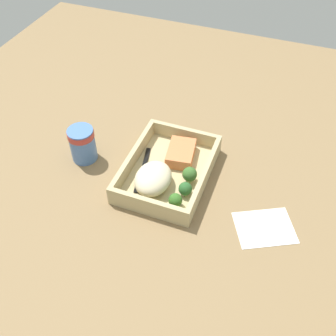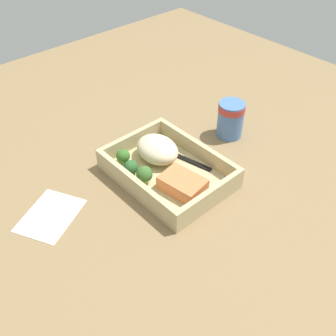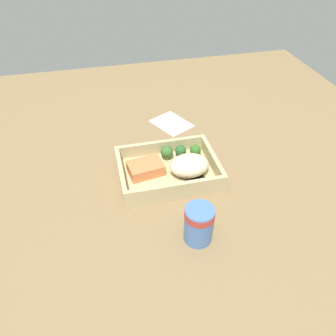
{
  "view_description": "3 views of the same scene",
  "coord_description": "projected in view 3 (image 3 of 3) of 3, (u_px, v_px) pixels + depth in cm",
  "views": [
    {
      "loc": [
        63.21,
        23.7,
        72.88
      ],
      "look_at": [
        0.0,
        0.0,
        2.7
      ],
      "focal_mm": 42.0,
      "sensor_mm": 36.0,
      "label": 1
    },
    {
      "loc": [
        -49.48,
        44.73,
        60.28
      ],
      "look_at": [
        0.0,
        0.0,
        2.7
      ],
      "focal_mm": 42.0,
      "sensor_mm": 36.0,
      "label": 2
    },
    {
      "loc": [
        -15.95,
        -67.2,
        61.1
      ],
      "look_at": [
        0.0,
        0.0,
        2.7
      ],
      "focal_mm": 35.0,
      "sensor_mm": 36.0,
      "label": 3
    }
  ],
  "objects": [
    {
      "name": "broccoli_floret_2",
      "position": [
        195.0,
        150.0,
        0.96
      ],
      "size": [
        3.23,
        3.23,
        3.77
      ],
      "color": "#7F9A50",
      "rests_on": "takeout_tray"
    },
    {
      "name": "paper_cup",
      "position": [
        199.0,
        223.0,
        0.72
      ],
      "size": [
        6.74,
        6.74,
        9.41
      ],
      "color": "#4972B5",
      "rests_on": "ground_plane"
    },
    {
      "name": "broccoli_floret_3",
      "position": [
        181.0,
        151.0,
        0.96
      ],
      "size": [
        3.25,
        3.25,
        3.59
      ],
      "color": "#729954",
      "rests_on": "takeout_tray"
    },
    {
      "name": "broccoli_floret_1",
      "position": [
        167.0,
        152.0,
        0.94
      ],
      "size": [
        3.6,
        3.6,
        4.35
      ],
      "color": "#7C9F5A",
      "rests_on": "takeout_tray"
    },
    {
      "name": "ground_plane",
      "position": [
        168.0,
        178.0,
        0.93
      ],
      "size": [
        160.0,
        160.0,
        2.0
      ],
      "primitive_type": "cube",
      "color": "olive"
    },
    {
      "name": "receipt_slip",
      "position": [
        172.0,
        123.0,
        1.13
      ],
      "size": [
        14.72,
        15.97,
        0.24
      ],
      "primitive_type": "cube",
      "rotation": [
        0.0,
        0.0,
        0.48
      ],
      "color": "white",
      "rests_on": "ground_plane"
    },
    {
      "name": "mashed_potatoes",
      "position": [
        189.0,
        165.0,
        0.89
      ],
      "size": [
        10.93,
        8.55,
        5.44
      ],
      "primitive_type": "ellipsoid",
      "color": "beige",
      "rests_on": "takeout_tray"
    },
    {
      "name": "fork",
      "position": [
        182.0,
        184.0,
        0.87
      ],
      "size": [
        15.77,
        5.15,
        0.44
      ],
      "color": "black",
      "rests_on": "takeout_tray"
    },
    {
      "name": "tray_rim",
      "position": [
        168.0,
        167.0,
        0.9
      ],
      "size": [
        27.11,
        19.99,
        3.99
      ],
      "color": "tan",
      "rests_on": "takeout_tray"
    },
    {
      "name": "takeout_tray",
      "position": [
        168.0,
        174.0,
        0.92
      ],
      "size": [
        27.11,
        19.99,
        1.2
      ],
      "primitive_type": "cube",
      "color": "tan",
      "rests_on": "ground_plane"
    },
    {
      "name": "salmon_fillet",
      "position": [
        146.0,
        168.0,
        0.9
      ],
      "size": [
        10.2,
        7.88,
        3.13
      ],
      "primitive_type": "cube",
      "rotation": [
        0.0,
        0.0,
        0.15
      ],
      "color": "#D87745",
      "rests_on": "takeout_tray"
    }
  ]
}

